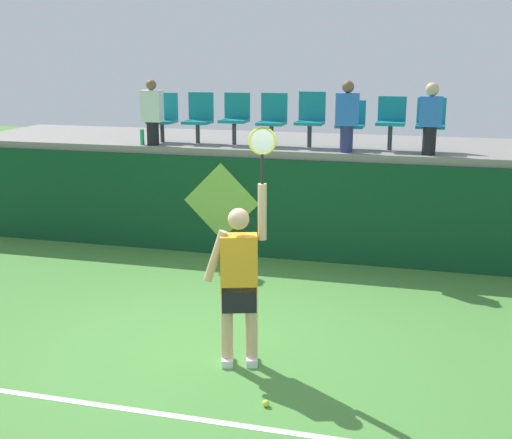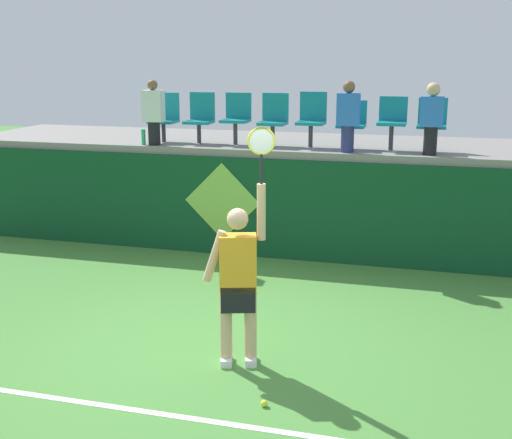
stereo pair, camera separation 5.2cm
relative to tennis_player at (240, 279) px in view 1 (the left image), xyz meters
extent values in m
plane|color=#478438|center=(-0.45, 0.23, -0.95)|extent=(40.00, 40.00, 0.00)
cube|color=#0F4223|center=(-0.45, 3.87, -0.14)|extent=(11.86, 0.20, 1.61)
cube|color=gray|center=(-0.45, 5.14, 0.72)|extent=(11.86, 2.65, 0.12)
cube|color=white|center=(-0.45, -1.20, -0.95)|extent=(10.68, 0.08, 0.01)
cube|color=white|center=(-0.13, -0.04, -0.91)|extent=(0.19, 0.28, 0.08)
cube|color=white|center=(0.12, 0.04, -0.91)|extent=(0.19, 0.28, 0.08)
cylinder|color=#DBAD84|center=(-0.13, -0.04, -0.54)|extent=(0.13, 0.13, 0.83)
cylinder|color=#DBAD84|center=(0.12, 0.04, -0.54)|extent=(0.13, 0.13, 0.83)
cube|color=black|center=(-0.01, 0.00, -0.20)|extent=(0.41, 0.32, 0.28)
cube|color=orange|center=(-0.01, 0.00, 0.17)|extent=(0.43, 0.32, 0.59)
sphere|color=#DBAD84|center=(-0.01, 0.00, 0.64)|extent=(0.22, 0.22, 0.22)
cylinder|color=#DBAD84|center=(-0.23, -0.07, 0.25)|extent=(0.27, 0.16, 0.55)
cylinder|color=#DBAD84|center=(0.22, 0.07, 0.71)|extent=(0.09, 0.09, 0.58)
cylinder|color=black|center=(0.22, 0.07, 1.15)|extent=(0.03, 0.03, 0.30)
torus|color=gold|center=(0.22, 0.07, 1.43)|extent=(0.28, 0.10, 0.28)
ellipsoid|color=silver|center=(0.22, 0.07, 1.43)|extent=(0.23, 0.09, 0.24)
sphere|color=#D1E533|center=(0.49, -0.81, -0.92)|extent=(0.07, 0.07, 0.07)
cylinder|color=#26B272|center=(-2.86, 3.99, 0.91)|extent=(0.07, 0.07, 0.26)
cylinder|color=#38383D|center=(-2.68, 4.42, 0.94)|extent=(0.07, 0.07, 0.33)
cube|color=#147F89|center=(-2.68, 4.42, 1.13)|extent=(0.44, 0.42, 0.05)
cube|color=#147F89|center=(-2.68, 4.61, 1.38)|extent=(0.44, 0.04, 0.45)
cylinder|color=#38383D|center=(-2.03, 4.42, 0.95)|extent=(0.07, 0.07, 0.33)
cube|color=#147F89|center=(-2.03, 4.42, 1.14)|extent=(0.44, 0.42, 0.05)
cube|color=#147F89|center=(-2.03, 4.61, 1.39)|extent=(0.44, 0.04, 0.46)
cylinder|color=#38383D|center=(-1.39, 4.42, 0.97)|extent=(0.07, 0.07, 0.37)
cube|color=#147F89|center=(-1.39, 4.42, 1.18)|extent=(0.44, 0.42, 0.05)
cube|color=#147F89|center=(-1.39, 4.61, 1.41)|extent=(0.44, 0.04, 0.43)
cylinder|color=#38383D|center=(-0.75, 4.42, 0.95)|extent=(0.07, 0.07, 0.35)
cube|color=#147F89|center=(-0.75, 4.42, 1.15)|extent=(0.44, 0.42, 0.05)
cube|color=#147F89|center=(-0.75, 4.61, 1.40)|extent=(0.44, 0.04, 0.46)
cylinder|color=#38383D|center=(-0.11, 4.42, 0.97)|extent=(0.07, 0.07, 0.37)
cube|color=#147F89|center=(-0.11, 4.42, 1.17)|extent=(0.44, 0.42, 0.05)
cube|color=#147F89|center=(-0.11, 4.61, 1.43)|extent=(0.44, 0.04, 0.46)
cylinder|color=#38383D|center=(0.54, 4.42, 0.95)|extent=(0.07, 0.07, 0.34)
cube|color=#147F89|center=(0.54, 4.42, 1.15)|extent=(0.44, 0.42, 0.05)
cube|color=#147F89|center=(0.54, 4.61, 1.36)|extent=(0.44, 0.04, 0.37)
cylinder|color=#38383D|center=(1.17, 4.42, 0.98)|extent=(0.07, 0.07, 0.40)
cube|color=#147F89|center=(1.17, 4.42, 1.20)|extent=(0.44, 0.42, 0.05)
cube|color=#147F89|center=(1.17, 4.61, 1.42)|extent=(0.44, 0.04, 0.38)
cylinder|color=#38383D|center=(1.77, 4.42, 0.96)|extent=(0.07, 0.07, 0.37)
cube|color=#147F89|center=(1.77, 4.42, 1.17)|extent=(0.44, 0.42, 0.05)
cube|color=#147F89|center=(1.77, 4.61, 1.40)|extent=(0.44, 0.04, 0.40)
cylinder|color=black|center=(-2.68, 4.02, 0.97)|extent=(0.20, 0.20, 0.39)
cube|color=white|center=(-2.68, 4.02, 1.42)|extent=(0.34, 0.20, 0.51)
sphere|color=brown|center=(-2.68, 4.02, 1.77)|extent=(0.17, 0.17, 0.17)
cylinder|color=navy|center=(0.54, 4.03, 0.99)|extent=(0.20, 0.20, 0.41)
cube|color=blue|center=(0.54, 4.03, 1.44)|extent=(0.34, 0.20, 0.49)
sphere|color=brown|center=(0.54, 4.03, 1.77)|extent=(0.19, 0.19, 0.19)
cylinder|color=black|center=(1.77, 4.07, 0.99)|extent=(0.20, 0.20, 0.43)
cube|color=blue|center=(1.77, 4.07, 1.43)|extent=(0.34, 0.20, 0.44)
sphere|color=#DBAD84|center=(1.77, 4.07, 1.75)|extent=(0.20, 0.20, 0.20)
cube|color=#0F4223|center=(-1.42, 3.77, -0.95)|extent=(0.90, 0.01, 0.00)
plane|color=#8CC64C|center=(-1.42, 3.76, -0.06)|extent=(1.27, 0.00, 1.27)
camera|label=1|loc=(1.89, -6.35, 2.27)|focal=47.31mm
camera|label=2|loc=(1.94, -6.34, 2.27)|focal=47.31mm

